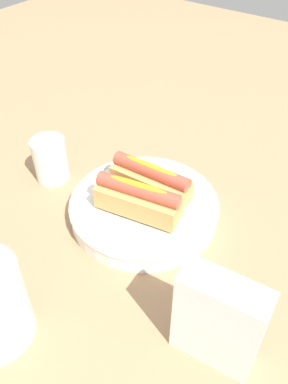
{
  "coord_description": "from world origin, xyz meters",
  "views": [
    {
      "loc": [
        -0.31,
        0.41,
        0.53
      ],
      "look_at": [
        0.01,
        -0.02,
        0.06
      ],
      "focal_mm": 37.56,
      "sensor_mm": 36.0,
      "label": 1
    }
  ],
  "objects_px": {
    "serving_bowl": "(144,207)",
    "hotdog_front": "(151,180)",
    "hotdog_back": "(137,198)",
    "napkin_box": "(218,321)",
    "water_glass": "(52,160)"
  },
  "relations": [
    {
      "from": "serving_bowl",
      "to": "water_glass",
      "type": "xyz_separation_m",
      "value": [
        0.22,
        0.02,
        0.02
      ]
    },
    {
      "from": "serving_bowl",
      "to": "napkin_box",
      "type": "distance_m",
      "value": 0.29
    },
    {
      "from": "serving_bowl",
      "to": "hotdog_front",
      "type": "xyz_separation_m",
      "value": [
        0.0,
        -0.03,
        0.05
      ]
    },
    {
      "from": "water_glass",
      "to": "napkin_box",
      "type": "bearing_deg",
      "value": 162.22
    },
    {
      "from": "serving_bowl",
      "to": "water_glass",
      "type": "height_order",
      "value": "water_glass"
    },
    {
      "from": "serving_bowl",
      "to": "hotdog_back",
      "type": "xyz_separation_m",
      "value": [
        -0.0,
        0.03,
        0.05
      ]
    },
    {
      "from": "napkin_box",
      "to": "hotdog_front",
      "type": "bearing_deg",
      "value": -43.26
    },
    {
      "from": "hotdog_front",
      "to": "water_glass",
      "type": "relative_size",
      "value": 1.69
    },
    {
      "from": "napkin_box",
      "to": "water_glass",
      "type": "bearing_deg",
      "value": -22.58
    },
    {
      "from": "hotdog_front",
      "to": "napkin_box",
      "type": "bearing_deg",
      "value": 141.54
    },
    {
      "from": "serving_bowl",
      "to": "napkin_box",
      "type": "bearing_deg",
      "value": 145.33
    },
    {
      "from": "hotdog_front",
      "to": "hotdog_back",
      "type": "relative_size",
      "value": 0.97
    },
    {
      "from": "hotdog_front",
      "to": "hotdog_back",
      "type": "bearing_deg",
      "value": 98.96
    },
    {
      "from": "hotdog_back",
      "to": "napkin_box",
      "type": "relative_size",
      "value": 1.04
    },
    {
      "from": "hotdog_back",
      "to": "napkin_box",
      "type": "xyz_separation_m",
      "value": [
        -0.23,
        0.13,
        0.01
      ]
    }
  ]
}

